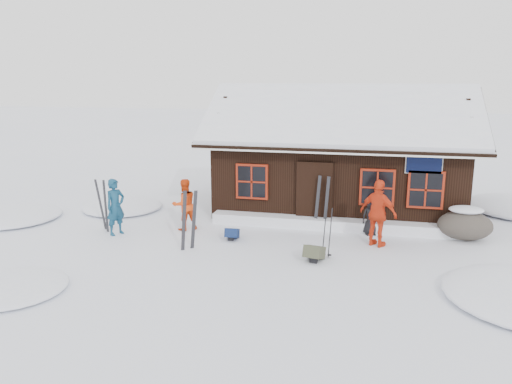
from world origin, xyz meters
TOP-DOWN VIEW (x-y plane):
  - ground at (0.00, 0.00)m, footprint 120.00×120.00m
  - mountain_hut at (1.50, 4.98)m, footprint 8.90×6.09m
  - snow_drift at (1.50, 2.25)m, footprint 7.60×0.60m
  - snow_mounds at (1.65, 1.86)m, footprint 20.60×13.20m
  - skier_teal at (-4.75, 0.27)m, footprint 0.64×0.73m
  - skier_orange_left at (-2.93, 1.18)m, footprint 0.98×0.97m
  - skier_orange_right at (2.85, 0.92)m, footprint 1.19×0.96m
  - skier_crouched at (2.66, 1.96)m, footprint 0.63×0.52m
  - boulder at (5.32, 2.10)m, footprint 1.53×1.15m
  - ski_pair_left at (-2.16, -0.48)m, footprint 0.44×0.30m
  - ski_pair_mid at (-5.35, 0.60)m, footprint 0.53×0.29m
  - ski_pair_right at (1.17, 2.20)m, footprint 0.49×0.12m
  - ski_poles at (1.57, -0.33)m, footprint 0.25×0.12m
  - backpack_blue at (-1.24, 0.55)m, footprint 0.41×0.52m
  - backpack_olive at (1.28, -0.63)m, footprint 0.55×0.66m

SIDE VIEW (x-z plane):
  - ground at x=0.00m, z-range 0.00..0.00m
  - snow_mounds at x=1.65m, z-range -0.24..0.24m
  - backpack_blue at x=-1.24m, z-range 0.00..0.26m
  - backpack_olive at x=1.28m, z-range 0.00..0.32m
  - snow_drift at x=1.50m, z-range 0.00..0.35m
  - boulder at x=5.32m, z-range 0.01..0.90m
  - skier_crouched at x=2.66m, z-range 0.00..1.12m
  - ski_poles at x=1.57m, z-range -0.04..1.36m
  - ski_pair_mid at x=-5.35m, z-range -0.05..1.58m
  - ski_pair_left at x=-2.16m, z-range -0.05..1.64m
  - skier_orange_left at x=-2.93m, z-range 0.00..1.59m
  - ski_pair_right at x=1.17m, z-range -0.05..1.68m
  - skier_teal at x=-4.75m, z-range 0.00..1.70m
  - skier_orange_right at x=2.85m, z-range 0.00..1.89m
  - mountain_hut at x=1.50m, z-range -0.63..3.79m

